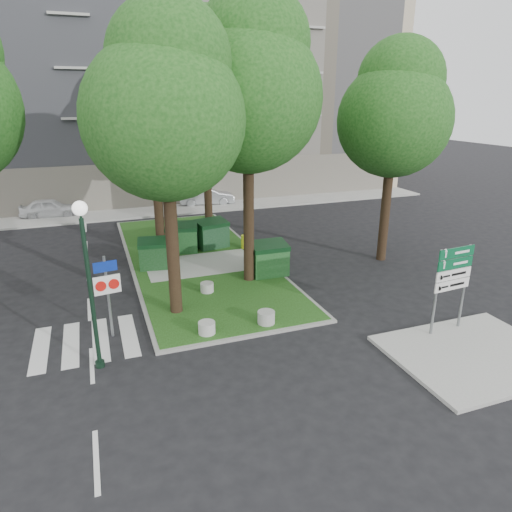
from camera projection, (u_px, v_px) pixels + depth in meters
name	position (u px, v px, depth m)	size (l,w,h in m)	color
ground	(237.00, 339.00, 14.93)	(120.00, 120.00, 0.00)	black
median_island	(196.00, 259.00, 22.16)	(6.00, 16.00, 0.12)	#1F3F12
median_kerb	(196.00, 259.00, 22.17)	(6.30, 16.30, 0.10)	gray
sidewalk_corner	(474.00, 354.00, 13.92)	(5.00, 4.00, 0.12)	#999993
building_sidewalk	(154.00, 211.00, 31.31)	(42.00, 3.00, 0.12)	#999993
zebra_crossing	(115.00, 337.00, 15.04)	(5.00, 3.00, 0.01)	silver
apartment_building	(133.00, 90.00, 35.34)	(41.00, 12.00, 16.00)	#BCB38D
tree_median_near_left	(166.00, 103.00, 14.33)	(5.20, 5.20, 10.53)	black
tree_median_near_right	(250.00, 83.00, 17.02)	(5.60, 5.60, 11.46)	black
tree_median_mid	(153.00, 109.00, 20.37)	(4.80, 4.80, 9.99)	black
tree_median_far	(205.00, 80.00, 23.62)	(5.80, 5.80, 11.93)	black
tree_street_right	(396.00, 109.00, 20.06)	(5.00, 5.00, 10.06)	black
dumpster_a	(155.00, 254.00, 20.66)	(1.59, 1.22, 1.36)	black
dumpster_b	(182.00, 238.00, 22.83)	(1.79, 1.44, 1.47)	#134418
dumpster_c	(212.00, 234.00, 23.50)	(1.78, 1.42, 1.46)	#103519
dumpster_d	(269.00, 259.00, 19.83)	(1.62, 1.15, 1.49)	#16491A
bollard_left	(207.00, 328.00, 14.98)	(0.56, 0.56, 0.40)	#B0B0AB
bollard_right	(266.00, 317.00, 15.66)	(0.60, 0.60, 0.43)	#9C9D98
bollard_mid	(207.00, 287.00, 18.19)	(0.53, 0.53, 0.38)	#9FA09B
litter_bin	(245.00, 242.00, 23.43)	(0.39, 0.39, 0.68)	#C3D018
street_lamp	(87.00, 267.00, 12.38)	(0.39, 0.39, 4.96)	black
traffic_sign_pole	(107.00, 286.00, 14.52)	(0.84, 0.17, 2.81)	slate
directional_sign	(453.00, 276.00, 14.65)	(1.45, 0.19, 2.91)	slate
car_white	(50.00, 208.00, 29.87)	(1.46, 3.64, 1.24)	white
car_silver	(207.00, 196.00, 33.29)	(1.39, 3.98, 1.31)	#9B9EA2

